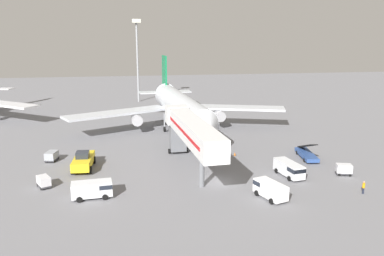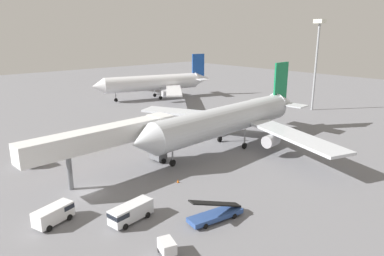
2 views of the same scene
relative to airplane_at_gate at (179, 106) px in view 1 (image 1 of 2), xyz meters
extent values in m
plane|color=slate|center=(0.74, -28.98, -5.23)|extent=(300.00, 300.00, 0.00)
cylinder|color=silver|center=(0.09, -1.40, 0.03)|extent=(7.14, 33.55, 5.10)
cone|color=silver|center=(1.23, -19.99, 0.03)|extent=(5.23, 4.24, 5.00)
cone|color=silver|center=(-1.13, 18.28, 0.41)|extent=(5.22, 6.42, 4.85)
cube|color=#147A47|center=(-1.03, 16.75, 5.13)|extent=(0.66, 4.83, 8.17)
cube|color=silver|center=(2.05, 16.50, 0.67)|extent=(6.33, 3.88, 0.24)
cube|color=silver|center=(-4.06, 16.12, 0.67)|extent=(6.33, 3.88, 0.24)
cube|color=silver|center=(11.91, 2.39, -1.12)|extent=(21.46, 11.23, 0.44)
cube|color=silver|center=(-12.12, 0.91, -1.12)|extent=(21.04, 13.40, 0.44)
cylinder|color=#A8A8AD|center=(8.42, 0.93, -2.45)|extent=(2.27, 2.87, 2.11)
cylinder|color=#A8A8AD|center=(-8.47, -0.11, -2.45)|extent=(2.27, 2.87, 2.11)
cylinder|color=gray|center=(0.88, -14.37, -3.09)|extent=(0.28, 0.28, 3.17)
cylinder|color=black|center=(0.88, -14.37, -4.68)|extent=(0.42, 1.12, 1.10)
cylinder|color=gray|center=(2.89, 0.77, -3.09)|extent=(0.28, 0.28, 3.17)
cylinder|color=black|center=(2.89, 0.77, -4.68)|extent=(0.42, 1.12, 1.10)
cylinder|color=gray|center=(-2.97, 0.41, -3.09)|extent=(0.28, 0.28, 3.17)
cylinder|color=black|center=(-2.97, 0.41, -4.68)|extent=(0.42, 1.12, 1.10)
cube|color=silver|center=(-1.86, -25.59, 1.08)|extent=(4.17, 21.89, 2.70)
cube|color=red|center=(-3.38, -25.67, 1.08)|extent=(1.03, 18.25, 0.44)
cube|color=silver|center=(-2.48, -14.13, 1.08)|extent=(3.60, 2.98, 2.84)
cube|color=#232833|center=(-2.55, -12.83, 1.33)|extent=(3.31, 0.42, 0.90)
cube|color=slate|center=(-2.45, -14.73, -2.55)|extent=(2.64, 1.94, 4.56)
cylinder|color=black|center=(-3.87, -14.81, -4.83)|extent=(0.34, 0.82, 0.80)
cylinder|color=black|center=(-1.03, -14.65, -4.83)|extent=(0.34, 0.82, 0.80)
cylinder|color=slate|center=(-1.63, -29.94, -2.75)|extent=(0.70, 0.70, 4.96)
cube|color=yellow|center=(-17.00, -20.10, -4.07)|extent=(2.88, 7.06, 1.22)
cube|color=#232833|center=(-17.02, -20.44, -3.01)|extent=(1.84, 1.90, 0.90)
cylinder|color=black|center=(-15.95, -22.41, -4.68)|extent=(0.46, 1.12, 1.10)
cylinder|color=black|center=(-18.31, -22.27, -4.68)|extent=(0.46, 1.12, 1.10)
cylinder|color=black|center=(-15.69, -17.92, -4.68)|extent=(0.46, 1.12, 1.10)
cylinder|color=black|center=(-18.05, -17.78, -4.68)|extent=(0.46, 1.12, 1.10)
cube|color=#2D4C8E|center=(17.03, -21.13, -4.65)|extent=(2.96, 6.88, 0.55)
cube|color=black|center=(17.03, -21.13, -3.20)|extent=(2.12, 6.78, 2.31)
cylinder|color=black|center=(17.61, -23.25, -4.93)|extent=(0.31, 0.63, 0.60)
cylinder|color=black|center=(15.81, -22.96, -4.93)|extent=(0.31, 0.63, 0.60)
cylinder|color=black|center=(18.25, -19.31, -4.93)|extent=(0.31, 0.63, 0.60)
cylinder|color=black|center=(16.45, -19.01, -4.93)|extent=(0.31, 0.63, 0.60)
cube|color=silver|center=(10.84, -28.33, -4.09)|extent=(2.55, 5.48, 1.70)
cube|color=#1E232D|center=(11.10, -30.11, -3.71)|extent=(2.06, 1.94, 0.54)
cylinder|color=black|center=(11.93, -29.82, -4.89)|extent=(0.42, 0.72, 0.68)
cylinder|color=black|center=(10.22, -30.08, -4.89)|extent=(0.42, 0.72, 0.68)
cylinder|color=black|center=(11.46, -26.59, -4.89)|extent=(0.42, 0.72, 0.68)
cylinder|color=black|center=(9.74, -26.84, -4.89)|extent=(0.42, 0.72, 0.68)
cube|color=white|center=(5.56, -35.04, -4.09)|extent=(3.07, 4.76, 1.69)
cube|color=#1E232D|center=(5.10, -33.61, -3.72)|extent=(2.19, 1.91, 0.54)
cylinder|color=black|center=(4.31, -34.00, -4.89)|extent=(0.52, 0.75, 0.68)
cylinder|color=black|center=(5.98, -33.47, -4.89)|extent=(0.52, 0.75, 0.68)
cylinder|color=black|center=(5.13, -36.61, -4.89)|extent=(0.52, 0.75, 0.68)
cylinder|color=black|center=(6.80, -36.08, -4.89)|extent=(0.52, 0.75, 0.68)
cube|color=silver|center=(-15.08, -31.09, -4.11)|extent=(4.83, 2.44, 1.66)
cube|color=#1E232D|center=(-13.50, -30.96, -3.74)|extent=(1.66, 2.22, 0.53)
cylinder|color=black|center=(-13.72, -29.98, -4.89)|extent=(0.71, 0.43, 0.68)
cylinder|color=black|center=(-13.56, -31.96, -4.89)|extent=(0.71, 0.43, 0.68)
cylinder|color=black|center=(-16.61, -30.21, -4.89)|extent=(0.71, 0.43, 0.68)
cylinder|color=black|center=(-16.45, -32.20, -4.89)|extent=(0.71, 0.43, 0.68)
cube|color=#38383D|center=(18.52, -29.21, -4.94)|extent=(2.31, 1.85, 0.22)
cube|color=silver|center=(18.52, -29.21, -4.27)|extent=(2.31, 1.85, 1.12)
cylinder|color=black|center=(17.67, -29.58, -5.05)|extent=(0.38, 0.22, 0.36)
cylinder|color=black|center=(18.02, -28.43, -5.05)|extent=(0.38, 0.22, 0.36)
cylinder|color=black|center=(19.02, -30.00, -5.05)|extent=(0.38, 0.22, 0.36)
cylinder|color=black|center=(19.37, -28.84, -5.05)|extent=(0.38, 0.22, 0.36)
cube|color=#38383D|center=(-21.30, -26.63, -4.94)|extent=(2.07, 2.46, 0.22)
cube|color=silver|center=(-21.30, -26.63, -4.31)|extent=(2.07, 2.46, 1.04)
cylinder|color=black|center=(-20.45, -27.04, -5.05)|extent=(0.27, 0.38, 0.36)
cylinder|color=black|center=(-21.50, -27.55, -5.05)|extent=(0.27, 0.38, 0.36)
cylinder|color=black|center=(-21.11, -25.71, -5.05)|extent=(0.27, 0.38, 0.36)
cylinder|color=black|center=(-22.15, -26.23, -5.05)|extent=(0.27, 0.38, 0.36)
cube|color=#38383D|center=(-22.13, -15.50, -4.94)|extent=(1.91, 2.59, 0.22)
cube|color=#999EA5|center=(-22.13, -15.50, -4.28)|extent=(1.91, 2.59, 1.09)
cylinder|color=black|center=(-21.67, -16.44, -5.05)|extent=(0.20, 0.38, 0.36)
cylinder|color=black|center=(-22.95, -16.15, -5.05)|extent=(0.20, 0.38, 0.36)
cylinder|color=black|center=(-21.31, -14.84, -5.05)|extent=(0.20, 0.38, 0.36)
cylinder|color=black|center=(-22.59, -14.55, -5.05)|extent=(0.20, 0.38, 0.36)
cylinder|color=#1E2333|center=(17.18, -35.74, -4.84)|extent=(0.25, 0.25, 0.77)
cylinder|color=orange|center=(17.18, -35.74, -4.15)|extent=(0.34, 0.34, 0.61)
sphere|color=tan|center=(17.18, -35.74, -3.73)|extent=(0.21, 0.21, 0.21)
cube|color=black|center=(6.33, -17.78, -5.21)|extent=(0.34, 0.34, 0.03)
cone|color=orange|center=(6.33, -17.78, -4.95)|extent=(0.29, 0.29, 0.50)
cube|color=silver|center=(-41.78, 31.89, 0.43)|extent=(6.32, 4.59, 0.24)
cube|color=silver|center=(-37.59, 17.01, -1.22)|extent=(17.72, 15.17, 0.44)
cylinder|color=#93969B|center=(-6.28, 40.05, 6.10)|extent=(0.56, 0.56, 22.66)
cube|color=silver|center=(-6.28, 40.05, 17.93)|extent=(2.40, 2.40, 1.00)
camera|label=1|loc=(-11.14, -75.44, 13.21)|focal=36.37mm
camera|label=2|loc=(41.92, -46.96, 15.40)|focal=32.97mm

